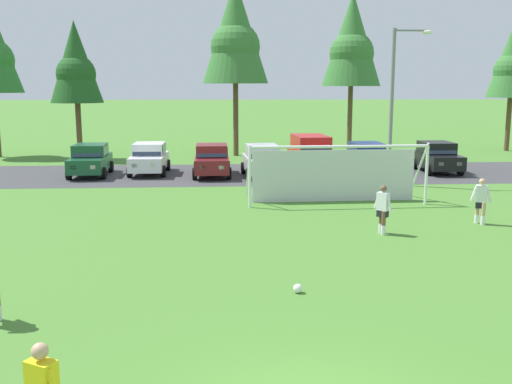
{
  "coord_description": "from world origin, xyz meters",
  "views": [
    {
      "loc": [
        -1.27,
        -7.61,
        4.82
      ],
      "look_at": [
        -0.05,
        11.53,
        1.37
      ],
      "focal_mm": 41.15,
      "sensor_mm": 36.0,
      "label": 1
    }
  ],
  "objects_px": {
    "soccer_goal": "(335,172)",
    "parked_car_slot_center": "(262,161)",
    "player_defender_far": "(481,201)",
    "parked_car_slot_far_right": "(437,157)",
    "parked_car_slot_far_left": "(90,160)",
    "parked_car_slot_center_right": "(311,154)",
    "parked_car_slot_right": "(367,158)",
    "street_lamp": "(395,105)",
    "player_midfield_center": "(383,210)",
    "parked_car_slot_center_left": "(212,160)",
    "soccer_ball": "(298,288)",
    "parked_car_slot_left": "(149,158)"
  },
  "relations": [
    {
      "from": "player_midfield_center",
      "to": "parked_car_slot_far_left",
      "type": "distance_m",
      "value": 18.53
    },
    {
      "from": "soccer_goal",
      "to": "parked_car_slot_center",
      "type": "height_order",
      "value": "soccer_goal"
    },
    {
      "from": "soccer_ball",
      "to": "parked_car_slot_left",
      "type": "relative_size",
      "value": 0.05
    },
    {
      "from": "parked_car_slot_right",
      "to": "street_lamp",
      "type": "distance_m",
      "value": 5.03
    },
    {
      "from": "soccer_goal",
      "to": "parked_car_slot_center",
      "type": "bearing_deg",
      "value": 108.86
    },
    {
      "from": "parked_car_slot_left",
      "to": "parked_car_slot_center",
      "type": "xyz_separation_m",
      "value": [
        6.24,
        -1.43,
        0.0
      ]
    },
    {
      "from": "parked_car_slot_right",
      "to": "parked_car_slot_far_right",
      "type": "xyz_separation_m",
      "value": [
        4.09,
        0.15,
        0.0
      ]
    },
    {
      "from": "player_defender_far",
      "to": "parked_car_slot_far_right",
      "type": "height_order",
      "value": "parked_car_slot_far_right"
    },
    {
      "from": "soccer_goal",
      "to": "parked_car_slot_center",
      "type": "xyz_separation_m",
      "value": [
        -2.52,
        7.38,
        -0.42
      ]
    },
    {
      "from": "street_lamp",
      "to": "parked_car_slot_far_left",
      "type": "bearing_deg",
      "value": 165.64
    },
    {
      "from": "parked_car_slot_center_right",
      "to": "parked_car_slot_far_right",
      "type": "distance_m",
      "value": 7.32
    },
    {
      "from": "parked_car_slot_far_left",
      "to": "parked_car_slot_center_right",
      "type": "bearing_deg",
      "value": -1.17
    },
    {
      "from": "parked_car_slot_far_right",
      "to": "player_defender_far",
      "type": "bearing_deg",
      "value": -103.99
    },
    {
      "from": "parked_car_slot_center",
      "to": "street_lamp",
      "type": "distance_m",
      "value": 7.63
    },
    {
      "from": "player_midfield_center",
      "to": "player_defender_far",
      "type": "relative_size",
      "value": 1.0
    },
    {
      "from": "parked_car_slot_far_left",
      "to": "parked_car_slot_right",
      "type": "bearing_deg",
      "value": -0.05
    },
    {
      "from": "soccer_ball",
      "to": "parked_car_slot_center_right",
      "type": "height_order",
      "value": "parked_car_slot_center_right"
    },
    {
      "from": "parked_car_slot_center_right",
      "to": "player_defender_far",
      "type": "bearing_deg",
      "value": -71.43
    },
    {
      "from": "player_midfield_center",
      "to": "parked_car_slot_right",
      "type": "xyz_separation_m",
      "value": [
        2.94,
        13.74,
        0.05
      ]
    },
    {
      "from": "parked_car_slot_left",
      "to": "parked_car_slot_center",
      "type": "distance_m",
      "value": 6.4
    },
    {
      "from": "parked_car_slot_center_left",
      "to": "parked_car_slot_far_left",
      "type": "bearing_deg",
      "value": 175.63
    },
    {
      "from": "parked_car_slot_far_left",
      "to": "parked_car_slot_far_right",
      "type": "height_order",
      "value": "same"
    },
    {
      "from": "soccer_ball",
      "to": "player_defender_far",
      "type": "distance_m",
      "value": 9.97
    },
    {
      "from": "parked_car_slot_center_right",
      "to": "parked_car_slot_right",
      "type": "height_order",
      "value": "parked_car_slot_center_right"
    },
    {
      "from": "soccer_goal",
      "to": "parked_car_slot_center_left",
      "type": "height_order",
      "value": "soccer_goal"
    },
    {
      "from": "parked_car_slot_left",
      "to": "parked_car_slot_right",
      "type": "distance_m",
      "value": 12.23
    },
    {
      "from": "player_midfield_center",
      "to": "parked_car_slot_right",
      "type": "bearing_deg",
      "value": 77.92
    },
    {
      "from": "parked_car_slot_far_right",
      "to": "parked_car_slot_far_left",
      "type": "bearing_deg",
      "value": -179.59
    },
    {
      "from": "player_defender_far",
      "to": "parked_car_slot_center_left",
      "type": "bearing_deg",
      "value": 128.59
    },
    {
      "from": "parked_car_slot_center_left",
      "to": "parked_car_slot_center_right",
      "type": "xyz_separation_m",
      "value": [
        5.49,
        0.26,
        0.24
      ]
    },
    {
      "from": "soccer_goal",
      "to": "parked_car_slot_far_right",
      "type": "distance_m",
      "value": 11.32
    },
    {
      "from": "soccer_ball",
      "to": "parked_car_slot_left",
      "type": "height_order",
      "value": "parked_car_slot_left"
    },
    {
      "from": "player_midfield_center",
      "to": "parked_car_slot_center",
      "type": "distance_m",
      "value": 13.21
    },
    {
      "from": "parked_car_slot_far_left",
      "to": "parked_car_slot_center_left",
      "type": "bearing_deg",
      "value": -4.37
    },
    {
      "from": "parked_car_slot_right",
      "to": "parked_car_slot_center_right",
      "type": "bearing_deg",
      "value": -175.82
    },
    {
      "from": "parked_car_slot_far_right",
      "to": "soccer_goal",
      "type": "bearing_deg",
      "value": -131.86
    },
    {
      "from": "soccer_goal",
      "to": "parked_car_slot_center_right",
      "type": "height_order",
      "value": "soccer_goal"
    },
    {
      "from": "parked_car_slot_left",
      "to": "soccer_ball",
      "type": "bearing_deg",
      "value": -73.83
    },
    {
      "from": "parked_car_slot_far_right",
      "to": "street_lamp",
      "type": "xyz_separation_m",
      "value": [
        -3.8,
        -4.14,
        3.05
      ]
    },
    {
      "from": "parked_car_slot_right",
      "to": "street_lamp",
      "type": "bearing_deg",
      "value": -85.86
    },
    {
      "from": "player_midfield_center",
      "to": "parked_car_slot_center",
      "type": "xyz_separation_m",
      "value": [
        -3.04,
        12.86,
        0.05
      ]
    },
    {
      "from": "parked_car_slot_center",
      "to": "player_midfield_center",
      "type": "bearing_deg",
      "value": -76.72
    },
    {
      "from": "parked_car_slot_far_left",
      "to": "player_midfield_center",
      "type": "bearing_deg",
      "value": -47.95
    },
    {
      "from": "player_midfield_center",
      "to": "parked_car_slot_right",
      "type": "distance_m",
      "value": 14.06
    },
    {
      "from": "player_defender_far",
      "to": "parked_car_slot_center",
      "type": "xyz_separation_m",
      "value": [
        -6.9,
        11.68,
        0.05
      ]
    },
    {
      "from": "parked_car_slot_far_right",
      "to": "parked_car_slot_left",
      "type": "bearing_deg",
      "value": 178.64
    },
    {
      "from": "player_defender_far",
      "to": "parked_car_slot_center",
      "type": "distance_m",
      "value": 13.56
    },
    {
      "from": "player_defender_far",
      "to": "parked_car_slot_left",
      "type": "bearing_deg",
      "value": 135.07
    },
    {
      "from": "soccer_goal",
      "to": "player_defender_far",
      "type": "bearing_deg",
      "value": -44.46
    },
    {
      "from": "soccer_ball",
      "to": "street_lamp",
      "type": "distance_m",
      "value": 17.08
    }
  ]
}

